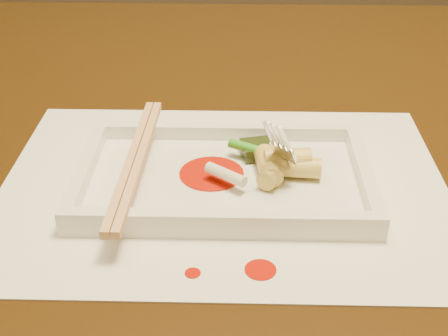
{
  "coord_description": "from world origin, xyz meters",
  "views": [
    {
      "loc": [
        0.09,
        -0.57,
        1.06
      ],
      "look_at": [
        0.08,
        -0.1,
        0.77
      ],
      "focal_mm": 50.0,
      "sensor_mm": 36.0,
      "label": 1
    }
  ],
  "objects_px": {
    "table": "(154,211)",
    "plate_base": "(224,181)",
    "placemat": "(224,186)",
    "chopstick_a": "(131,160)",
    "fork": "(306,94)"
  },
  "relations": [
    {
      "from": "table",
      "to": "placemat",
      "type": "relative_size",
      "value": 3.5
    },
    {
      "from": "placemat",
      "to": "chopstick_a",
      "type": "distance_m",
      "value": 0.09
    },
    {
      "from": "chopstick_a",
      "to": "placemat",
      "type": "bearing_deg",
      "value": -0.0
    },
    {
      "from": "fork",
      "to": "table",
      "type": "bearing_deg",
      "value": 150.79
    },
    {
      "from": "table",
      "to": "chopstick_a",
      "type": "xyz_separation_m",
      "value": [
        -0.0,
        -0.1,
        0.13
      ]
    },
    {
      "from": "placemat",
      "to": "fork",
      "type": "distance_m",
      "value": 0.11
    },
    {
      "from": "table",
      "to": "plate_base",
      "type": "xyz_separation_m",
      "value": [
        0.08,
        -0.1,
        0.11
      ]
    },
    {
      "from": "placemat",
      "to": "table",
      "type": "bearing_deg",
      "value": 128.41
    },
    {
      "from": "placemat",
      "to": "plate_base",
      "type": "bearing_deg",
      "value": 45.0
    },
    {
      "from": "placemat",
      "to": "chopstick_a",
      "type": "relative_size",
      "value": 1.82
    },
    {
      "from": "table",
      "to": "placemat",
      "type": "bearing_deg",
      "value": -51.59
    },
    {
      "from": "table",
      "to": "chopstick_a",
      "type": "distance_m",
      "value": 0.16
    },
    {
      "from": "plate_base",
      "to": "chopstick_a",
      "type": "xyz_separation_m",
      "value": [
        -0.08,
        0.0,
        0.02
      ]
    },
    {
      "from": "table",
      "to": "fork",
      "type": "distance_m",
      "value": 0.25
    },
    {
      "from": "chopstick_a",
      "to": "fork",
      "type": "relative_size",
      "value": 1.57
    }
  ]
}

